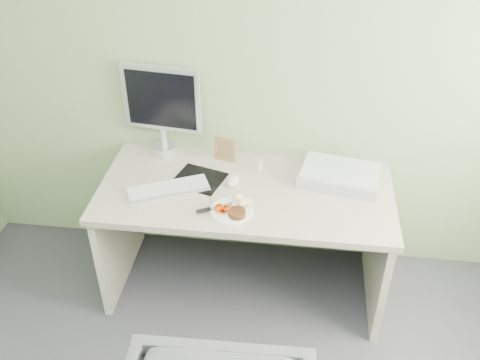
# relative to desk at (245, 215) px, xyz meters

# --- Properties ---
(wall_back) EXTENTS (3.50, 0.00, 3.50)m
(wall_back) POSITION_rel_desk_xyz_m (0.00, 0.38, 0.80)
(wall_back) COLOR gray
(wall_back) RESTS_ON floor
(desk) EXTENTS (1.60, 0.75, 0.73)m
(desk) POSITION_rel_desk_xyz_m (0.00, 0.00, 0.00)
(desk) COLOR #BBAC9D
(desk) RESTS_ON floor
(plate) EXTENTS (0.22, 0.22, 0.01)m
(plate) POSITION_rel_desk_xyz_m (-0.05, -0.21, 0.19)
(plate) COLOR white
(plate) RESTS_ON desk
(steak) EXTENTS (0.10, 0.10, 0.03)m
(steak) POSITION_rel_desk_xyz_m (-0.02, -0.25, 0.21)
(steak) COLOR black
(steak) RESTS_ON plate
(potato_pile) EXTENTS (0.12, 0.09, 0.06)m
(potato_pile) POSITION_rel_desk_xyz_m (-0.02, -0.16, 0.22)
(potato_pile) COLOR tan
(potato_pile) RESTS_ON plate
(carrot_heap) EXTENTS (0.07, 0.06, 0.04)m
(carrot_heap) POSITION_rel_desk_xyz_m (-0.10, -0.22, 0.21)
(carrot_heap) COLOR #E23904
(carrot_heap) RESTS_ON plate
(steak_knife) EXTENTS (0.18, 0.12, 0.01)m
(steak_knife) POSITION_rel_desk_xyz_m (-0.16, -0.23, 0.21)
(steak_knife) COLOR silver
(steak_knife) RESTS_ON plate
(mousepad) EXTENTS (0.32, 0.30, 0.00)m
(mousepad) POSITION_rel_desk_xyz_m (-0.27, 0.06, 0.18)
(mousepad) COLOR black
(mousepad) RESTS_ON desk
(keyboard) EXTENTS (0.44, 0.30, 0.02)m
(keyboard) POSITION_rel_desk_xyz_m (-0.41, -0.07, 0.20)
(keyboard) COLOR white
(keyboard) RESTS_ON desk
(computer_mouse) EXTENTS (0.07, 0.11, 0.04)m
(computer_mouse) POSITION_rel_desk_xyz_m (-0.07, 0.04, 0.20)
(computer_mouse) COLOR white
(computer_mouse) RESTS_ON desk
(photo_frame) EXTENTS (0.13, 0.04, 0.16)m
(photo_frame) POSITION_rel_desk_xyz_m (-0.15, 0.27, 0.26)
(photo_frame) COLOR olive
(photo_frame) RESTS_ON desk
(eyedrop_bottle) EXTENTS (0.02, 0.02, 0.07)m
(eyedrop_bottle) POSITION_rel_desk_xyz_m (0.06, 0.19, 0.21)
(eyedrop_bottle) COLOR white
(eyedrop_bottle) RESTS_ON desk
(scanner) EXTENTS (0.48, 0.36, 0.07)m
(scanner) POSITION_rel_desk_xyz_m (0.51, 0.14, 0.22)
(scanner) COLOR #B7BABF
(scanner) RESTS_ON desk
(monitor) EXTENTS (0.46, 0.14, 0.55)m
(monitor) POSITION_rel_desk_xyz_m (-0.52, 0.31, 0.49)
(monitor) COLOR silver
(monitor) RESTS_ON desk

